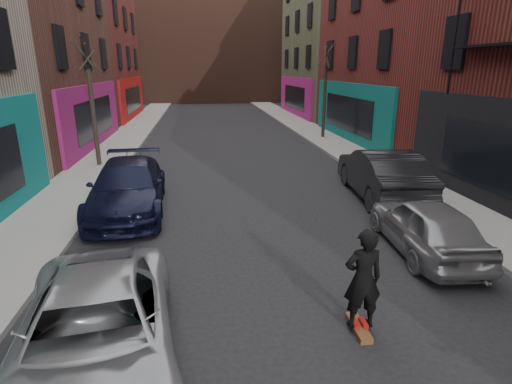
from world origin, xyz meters
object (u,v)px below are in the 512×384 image
object	(u,v)px
tree_right_far	(325,82)
parked_left_far	(96,333)
tree_left_far	(91,91)
parked_right_far	(426,226)
parked_left_end	(128,187)
parked_right_end	(382,173)
skateboarder	(363,279)
skateboard	(359,327)

from	to	relation	value
tree_right_far	parked_left_far	xyz separation A→B (m)	(-9.40, -19.43, -2.85)
tree_left_far	parked_right_far	world-z (taller)	tree_left_far
tree_left_far	parked_left_far	bearing A→B (deg)	-77.40
parked_left_end	parked_right_far	distance (m)	8.68
parked_left_far	parked_right_far	distance (m)	7.67
parked_right_end	skateboarder	world-z (taller)	skateboarder
parked_left_end	skateboard	size ratio (longest dim) A/B	6.74
parked_left_far	tree_right_far	bearing A→B (deg)	56.94
parked_left_far	parked_left_end	distance (m)	7.27
tree_right_far	skateboard	xyz separation A→B (m)	(-5.19, -19.00, -3.48)
parked_right_far	skateboard	xyz separation A→B (m)	(-2.77, -2.76, -0.64)
parked_left_end	parked_right_far	bearing A→B (deg)	-30.87
parked_left_far	skateboarder	world-z (taller)	skateboarder
tree_left_far	parked_left_end	size ratio (longest dim) A/B	1.21
tree_right_far	parked_left_end	distance (m)	16.07
skateboarder	tree_right_far	bearing A→B (deg)	-103.97
parked_left_far	parked_right_far	size ratio (longest dim) A/B	1.22
parked_right_end	tree_right_far	bearing A→B (deg)	-91.98
parked_left_far	parked_right_end	size ratio (longest dim) A/B	0.94
skateboarder	parked_left_far	bearing A→B (deg)	7.04
parked_left_end	skateboarder	world-z (taller)	skateboarder
tree_left_far	skateboard	distance (m)	15.24
tree_right_far	skateboard	size ratio (longest dim) A/B	8.50
skateboard	tree_right_far	bearing A→B (deg)	76.03
parked_left_end	skateboarder	size ratio (longest dim) A/B	3.01
parked_right_end	parked_left_end	bearing A→B (deg)	7.14
parked_left_end	skateboarder	xyz separation A→B (m)	(4.90, -6.81, 0.21)
parked_left_far	parked_left_end	size ratio (longest dim) A/B	0.91
tree_left_far	parked_left_far	world-z (taller)	tree_left_far
skateboard	skateboarder	xyz separation A→B (m)	(0.00, 0.00, 0.95)
tree_right_far	skateboarder	bearing A→B (deg)	-105.28
tree_left_far	parked_right_end	xyz separation A→B (m)	(10.80, -5.97, -2.52)
parked_left_far	parked_right_end	xyz separation A→B (m)	(7.80, 7.46, 0.18)
tree_left_far	skateboard	xyz separation A→B (m)	(7.21, -13.00, -3.33)
parked_left_end	parked_right_far	size ratio (longest dim) A/B	1.34
parked_right_end	tree_left_far	bearing A→B (deg)	-23.29
tree_left_far	skateboarder	size ratio (longest dim) A/B	3.63
skateboard	parked_left_end	bearing A→B (deg)	127.06
tree_left_far	skateboard	size ratio (longest dim) A/B	8.12
parked_right_far	tree_left_far	bearing A→B (deg)	-41.49
tree_left_far	tree_right_far	xyz separation A→B (m)	(12.40, 6.00, 0.15)
tree_right_far	parked_right_far	distance (m)	16.67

